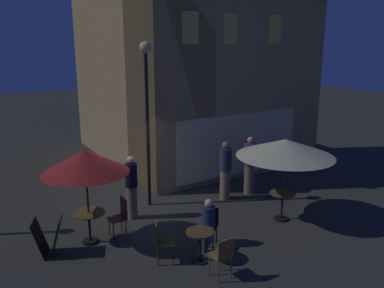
{
  "coord_description": "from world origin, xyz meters",
  "views": [
    {
      "loc": [
        -4.09,
        -9.74,
        4.76
      ],
      "look_at": [
        1.91,
        0.03,
        1.81
      ],
      "focal_mm": 38.31,
      "sensor_mm": 36.0,
      "label": 1
    }
  ],
  "objects_px": {
    "menu_sandwich_board": "(48,237)",
    "patron_standing_1": "(132,187)",
    "cafe_table_2": "(200,241)",
    "cafe_chair_2": "(223,254)",
    "street_lamp_near_corner": "(147,96)",
    "cafe_table_1": "(282,201)",
    "patron_standing_2": "(225,170)",
    "patron_standing_3": "(250,165)",
    "cafe_table_0": "(89,220)",
    "cafe_chair_1": "(161,238)",
    "patron_seated_0": "(208,221)",
    "patio_umbrella_1": "(285,148)",
    "cafe_chair_0": "(121,214)",
    "patio_umbrella_0": "(85,162)",
    "cafe_chair_3": "(209,222)"
  },
  "relations": [
    {
      "from": "patron_standing_2",
      "to": "menu_sandwich_board",
      "type": "bearing_deg",
      "value": -113.97
    },
    {
      "from": "menu_sandwich_board",
      "to": "cafe_chair_3",
      "type": "bearing_deg",
      "value": -1.54
    },
    {
      "from": "patron_standing_2",
      "to": "cafe_chair_3",
      "type": "bearing_deg",
      "value": -74.04
    },
    {
      "from": "patron_standing_3",
      "to": "patron_seated_0",
      "type": "bearing_deg",
      "value": 174.77
    },
    {
      "from": "cafe_chair_1",
      "to": "patron_seated_0",
      "type": "bearing_deg",
      "value": 29.64
    },
    {
      "from": "street_lamp_near_corner",
      "to": "cafe_table_1",
      "type": "xyz_separation_m",
      "value": [
        2.6,
        -2.8,
        -2.69
      ]
    },
    {
      "from": "street_lamp_near_corner",
      "to": "cafe_chair_1",
      "type": "xyz_separation_m",
      "value": [
        -1.17,
        -3.02,
        -2.67
      ]
    },
    {
      "from": "cafe_table_1",
      "to": "cafe_chair_1",
      "type": "relative_size",
      "value": 0.83
    },
    {
      "from": "cafe_table_2",
      "to": "patron_standing_3",
      "type": "relative_size",
      "value": 0.39
    },
    {
      "from": "cafe_table_2",
      "to": "patron_standing_1",
      "type": "relative_size",
      "value": 0.4
    },
    {
      "from": "menu_sandwich_board",
      "to": "patron_standing_1",
      "type": "xyz_separation_m",
      "value": [
        2.41,
        0.84,
        0.46
      ]
    },
    {
      "from": "street_lamp_near_corner",
      "to": "patio_umbrella_1",
      "type": "xyz_separation_m",
      "value": [
        2.6,
        -2.8,
        -1.22
      ]
    },
    {
      "from": "patron_standing_3",
      "to": "menu_sandwich_board",
      "type": "bearing_deg",
      "value": 144.47
    },
    {
      "from": "cafe_table_1",
      "to": "cafe_chair_2",
      "type": "xyz_separation_m",
      "value": [
        -3.01,
        -1.46,
        0.02
      ]
    },
    {
      "from": "menu_sandwich_board",
      "to": "cafe_chair_0",
      "type": "relative_size",
      "value": 0.86
    },
    {
      "from": "cafe_table_1",
      "to": "patio_umbrella_0",
      "type": "bearing_deg",
      "value": 163.1
    },
    {
      "from": "menu_sandwich_board",
      "to": "patio_umbrella_1",
      "type": "xyz_separation_m",
      "value": [
        5.8,
        -1.37,
        1.58
      ]
    },
    {
      "from": "menu_sandwich_board",
      "to": "cafe_chair_0",
      "type": "height_order",
      "value": "cafe_chair_0"
    },
    {
      "from": "patron_standing_3",
      "to": "patron_standing_2",
      "type": "bearing_deg",
      "value": 138.12
    },
    {
      "from": "cafe_chair_0",
      "to": "patron_standing_2",
      "type": "height_order",
      "value": "patron_standing_2"
    },
    {
      "from": "cafe_table_1",
      "to": "patron_standing_1",
      "type": "height_order",
      "value": "patron_standing_1"
    },
    {
      "from": "cafe_table_2",
      "to": "cafe_table_1",
      "type": "bearing_deg",
      "value": 11.88
    },
    {
      "from": "patron_standing_1",
      "to": "menu_sandwich_board",
      "type": "bearing_deg",
      "value": 118.18
    },
    {
      "from": "cafe_table_0",
      "to": "patio_umbrella_1",
      "type": "bearing_deg",
      "value": -16.9
    },
    {
      "from": "menu_sandwich_board",
      "to": "patron_standing_3",
      "type": "distance_m",
      "value": 6.36
    },
    {
      "from": "patron_seated_0",
      "to": "cafe_chair_2",
      "type": "bearing_deg",
      "value": 28.68
    },
    {
      "from": "cafe_chair_1",
      "to": "patron_standing_3",
      "type": "bearing_deg",
      "value": 56.85
    },
    {
      "from": "patron_standing_2",
      "to": "patron_standing_3",
      "type": "relative_size",
      "value": 0.99
    },
    {
      "from": "menu_sandwich_board",
      "to": "cafe_table_2",
      "type": "relative_size",
      "value": 1.18
    },
    {
      "from": "patio_umbrella_1",
      "to": "patron_seated_0",
      "type": "height_order",
      "value": "patio_umbrella_1"
    },
    {
      "from": "cafe_table_2",
      "to": "patio_umbrella_0",
      "type": "distance_m",
      "value": 3.17
    },
    {
      "from": "patron_standing_2",
      "to": "patron_seated_0",
      "type": "bearing_deg",
      "value": -74.33
    },
    {
      "from": "cafe_table_0",
      "to": "cafe_chair_0",
      "type": "height_order",
      "value": "cafe_chair_0"
    },
    {
      "from": "cafe_chair_0",
      "to": "cafe_chair_2",
      "type": "distance_m",
      "value": 3.07
    },
    {
      "from": "cafe_table_2",
      "to": "patron_standing_1",
      "type": "distance_m",
      "value": 2.9
    },
    {
      "from": "menu_sandwich_board",
      "to": "cafe_table_1",
      "type": "distance_m",
      "value": 5.96
    },
    {
      "from": "cafe_chair_1",
      "to": "cafe_chair_3",
      "type": "xyz_separation_m",
      "value": [
        1.33,
        0.1,
        0.0
      ]
    },
    {
      "from": "menu_sandwich_board",
      "to": "patron_standing_2",
      "type": "distance_m",
      "value": 5.43
    },
    {
      "from": "cafe_table_2",
      "to": "cafe_chair_2",
      "type": "bearing_deg",
      "value": -88.63
    },
    {
      "from": "cafe_table_2",
      "to": "patron_standing_2",
      "type": "relative_size",
      "value": 0.39
    },
    {
      "from": "patron_seated_0",
      "to": "patron_standing_2",
      "type": "relative_size",
      "value": 0.65
    },
    {
      "from": "menu_sandwich_board",
      "to": "patio_umbrella_1",
      "type": "relative_size",
      "value": 0.33
    },
    {
      "from": "cafe_table_1",
      "to": "cafe_table_2",
      "type": "height_order",
      "value": "cafe_table_1"
    },
    {
      "from": "cafe_table_0",
      "to": "cafe_chair_1",
      "type": "relative_size",
      "value": 0.84
    },
    {
      "from": "cafe_chair_3",
      "to": "cafe_table_2",
      "type": "bearing_deg",
      "value": -0.0
    },
    {
      "from": "street_lamp_near_corner",
      "to": "cafe_table_1",
      "type": "bearing_deg",
      "value": -47.12
    },
    {
      "from": "patron_seated_0",
      "to": "patron_standing_3",
      "type": "bearing_deg",
      "value": 175.37
    },
    {
      "from": "cafe_table_0",
      "to": "cafe_table_1",
      "type": "height_order",
      "value": "same"
    },
    {
      "from": "patron_standing_1",
      "to": "patio_umbrella_0",
      "type": "bearing_deg",
      "value": 126.45
    },
    {
      "from": "patio_umbrella_1",
      "to": "patron_standing_2",
      "type": "xyz_separation_m",
      "value": [
        -0.43,
        2.02,
        -1.11
      ]
    }
  ]
}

